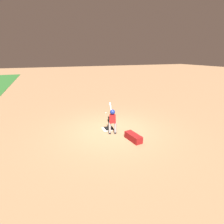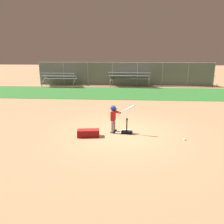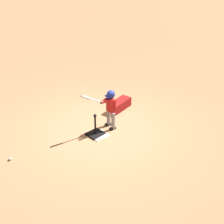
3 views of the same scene
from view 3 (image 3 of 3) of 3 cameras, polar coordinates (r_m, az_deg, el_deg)
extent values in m
plane|color=#99704C|center=(8.49, -2.12, -3.32)|extent=(90.00, 90.00, 0.00)
cube|color=white|center=(8.27, -2.45, -4.22)|extent=(0.47, 0.47, 0.02)
cube|color=black|center=(8.30, -3.03, -4.02)|extent=(0.43, 0.38, 0.04)
cylinder|color=black|center=(8.16, -3.08, -2.40)|extent=(0.05, 0.05, 0.51)
cylinder|color=black|center=(8.01, -3.13, -0.69)|extent=(0.08, 0.08, 0.05)
cylinder|color=gray|center=(8.40, 0.22, -1.68)|extent=(0.13, 0.13, 0.51)
cube|color=black|center=(8.50, 0.11, -3.01)|extent=(0.20, 0.13, 0.06)
cylinder|color=gray|center=(8.57, -0.63, -0.98)|extent=(0.13, 0.13, 0.51)
cube|color=black|center=(8.68, -0.74, -2.28)|extent=(0.20, 0.13, 0.06)
cube|color=red|center=(8.27, -0.22, 1.30)|extent=(0.20, 0.29, 0.37)
sphere|color=brown|center=(8.14, -0.22, 3.15)|extent=(0.19, 0.19, 0.19)
sphere|color=navy|center=(8.13, -0.22, 3.23)|extent=(0.23, 0.23, 0.23)
cube|color=navy|center=(8.10, -0.79, 2.89)|extent=(0.15, 0.19, 0.01)
cylinder|color=red|center=(8.09, -0.91, 2.00)|extent=(0.30, 0.22, 0.11)
cylinder|color=red|center=(8.16, -1.21, 2.23)|extent=(0.31, 0.09, 0.11)
sphere|color=brown|center=(8.07, -1.91, 1.77)|extent=(0.10, 0.10, 0.10)
cylinder|color=silver|center=(7.88, -3.68, 2.32)|extent=(0.56, 0.17, 0.35)
cylinder|color=silver|center=(7.76, -4.86, 2.68)|extent=(0.27, 0.12, 0.19)
cylinder|color=black|center=(8.08, -1.81, 1.74)|extent=(0.05, 0.06, 0.05)
sphere|color=white|center=(7.77, -18.12, -8.13)|extent=(0.07, 0.07, 0.07)
cube|color=maroon|center=(9.45, 1.35, 1.30)|extent=(0.88, 0.43, 0.28)
camera|label=1|loc=(12.08, 34.35, 18.80)|focal=28.00mm
camera|label=2|loc=(14.32, -28.12, 20.54)|focal=35.00mm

